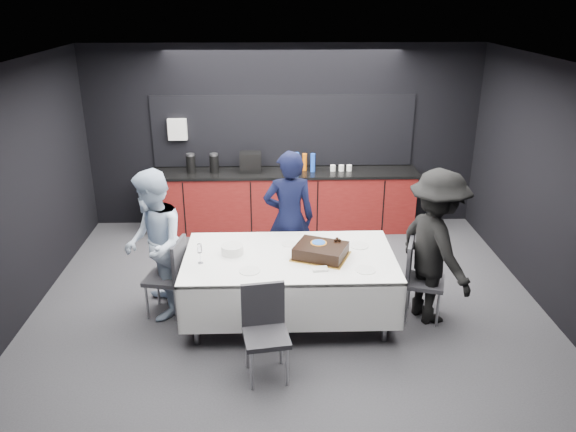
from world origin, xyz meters
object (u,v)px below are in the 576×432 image
object	(u,v)px
cake_assembly	(321,251)
party_table	(289,267)
champagne_flute	(200,250)
chair_near	(265,325)
person_center	(289,219)
plate_stack	(232,250)
chair_right	(418,274)
chair_left	(171,272)
person_right	(435,247)
person_left	(154,245)

from	to	relation	value
cake_assembly	party_table	bearing A→B (deg)	173.09
cake_assembly	champagne_flute	xyz separation A→B (m)	(-1.30, -0.11, 0.09)
chair_near	person_center	bearing A→B (deg)	81.01
plate_stack	chair_right	xyz separation A→B (m)	(2.08, -0.09, -0.30)
plate_stack	chair_right	size ratio (longest dim) A/B	0.26
chair_left	person_right	world-z (taller)	person_right
chair_near	person_right	world-z (taller)	person_right
plate_stack	person_center	world-z (taller)	person_center
person_left	chair_near	bearing A→B (deg)	34.28
cake_assembly	chair_right	size ratio (longest dim) A/B	0.76
party_table	person_right	bearing A→B (deg)	-1.90
plate_stack	person_right	xyz separation A→B (m)	(2.23, -0.12, 0.05)
chair_left	chair_right	size ratio (longest dim) A/B	1.00
chair_left	person_left	size ratio (longest dim) A/B	0.54
plate_stack	person_center	distance (m)	1.02
person_right	chair_right	bearing A→B (deg)	58.13
chair_left	chair_near	distance (m)	1.55
chair_left	chair_right	bearing A→B (deg)	-2.92
chair_left	chair_near	world-z (taller)	same
party_table	person_left	distance (m)	1.53
party_table	chair_left	size ratio (longest dim) A/B	2.51
person_center	chair_left	bearing A→B (deg)	23.68
party_table	champagne_flute	distance (m)	1.02
chair_left	chair_near	xyz separation A→B (m)	(1.07, -1.12, 0.00)
chair_right	person_left	xyz separation A→B (m)	(-2.96, 0.17, 0.32)
chair_left	chair_near	bearing A→B (deg)	-46.23
person_center	champagne_flute	bearing A→B (deg)	41.06
chair_left	chair_right	world-z (taller)	same
chair_right	plate_stack	bearing A→B (deg)	177.53
person_right	chair_left	bearing A→B (deg)	67.16
cake_assembly	person_left	distance (m)	1.86
champagne_flute	chair_near	size ratio (longest dim) A/B	0.24
cake_assembly	chair_near	world-z (taller)	cake_assembly
cake_assembly	plate_stack	size ratio (longest dim) A/B	2.89
chair_right	chair_left	bearing A→B (deg)	177.08
cake_assembly	chair_right	distance (m)	1.15
plate_stack	person_center	bearing A→B (deg)	49.85
plate_stack	chair_near	distance (m)	1.16
cake_assembly	person_left	bearing A→B (deg)	174.18
chair_right	person_left	bearing A→B (deg)	176.77
cake_assembly	chair_left	xyz separation A→B (m)	(-1.68, 0.16, -0.32)
chair_right	person_center	size ratio (longest dim) A/B	0.53
person_left	person_right	size ratio (longest dim) A/B	0.97
champagne_flute	chair_right	distance (m)	2.45
cake_assembly	person_center	bearing A→B (deg)	109.76
plate_stack	person_left	size ratio (longest dim) A/B	0.14
champagne_flute	chair_near	bearing A→B (deg)	-50.54
party_table	plate_stack	size ratio (longest dim) A/B	9.47
chair_right	cake_assembly	bearing A→B (deg)	-178.88
champagne_flute	chair_right	xyz separation A→B (m)	(2.41, 0.13, -0.40)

